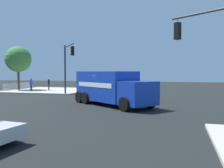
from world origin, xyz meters
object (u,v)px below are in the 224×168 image
(traffic_light_secondary, at_px, (212,47))
(pedestrian_crossing, at_px, (49,83))
(traffic_light_primary, at_px, (67,61))
(pedestrian_near_corner, at_px, (31,84))
(shade_tree_near, at_px, (18,59))
(delivery_truck, at_px, (111,88))

(traffic_light_secondary, relative_size, pedestrian_crossing, 3.31)
(traffic_light_primary, height_order, pedestrian_near_corner, traffic_light_primary)
(pedestrian_near_corner, bearing_deg, shade_tree_near, -110.87)
(delivery_truck, relative_size, pedestrian_crossing, 4.35)
(traffic_light_secondary, distance_m, pedestrian_crossing, 26.29)
(traffic_light_primary, height_order, shade_tree_near, shade_tree_near)
(traffic_light_secondary, bearing_deg, delivery_truck, -131.23)
(traffic_light_primary, distance_m, pedestrian_near_corner, 8.80)
(traffic_light_secondary, bearing_deg, shade_tree_near, -126.40)
(traffic_light_secondary, relative_size, pedestrian_near_corner, 3.52)
(traffic_light_primary, distance_m, traffic_light_secondary, 18.87)
(shade_tree_near, bearing_deg, traffic_light_secondary, 53.60)
(traffic_light_secondary, distance_m, pedestrian_near_corner, 27.16)
(delivery_truck, relative_size, traffic_light_primary, 1.34)
(delivery_truck, height_order, pedestrian_crossing, delivery_truck)
(pedestrian_crossing, bearing_deg, pedestrian_near_corner, -62.08)
(delivery_truck, bearing_deg, pedestrian_crossing, -133.64)
(traffic_light_secondary, bearing_deg, traffic_light_primary, -132.40)
(pedestrian_near_corner, bearing_deg, delivery_truck, 53.55)
(pedestrian_crossing, bearing_deg, traffic_light_secondary, 47.21)
(traffic_light_primary, relative_size, pedestrian_crossing, 3.25)
(shade_tree_near, bearing_deg, delivery_truck, 55.74)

